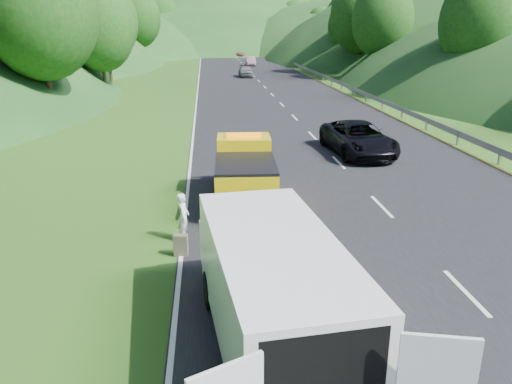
{
  "coord_description": "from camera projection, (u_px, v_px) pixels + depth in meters",
  "views": [
    {
      "loc": [
        -3.06,
        -12.03,
        6.12
      ],
      "look_at": [
        -1.65,
        2.26,
        1.3
      ],
      "focal_mm": 35.0,
      "sensor_mm": 36.0,
      "label": 1
    }
  ],
  "objects": [
    {
      "name": "ground",
      "position": [
        324.0,
        261.0,
        13.59
      ],
      "size": [
        320.0,
        320.0,
        0.0
      ],
      "primitive_type": "plane",
      "color": "#38661E",
      "rests_on": "ground"
    },
    {
      "name": "road_surface",
      "position": [
        265.0,
        87.0,
        51.6
      ],
      "size": [
        14.0,
        200.0,
        0.02
      ],
      "primitive_type": "cube",
      "color": "black",
      "rests_on": "ground"
    },
    {
      "name": "guardrail",
      "position": [
        310.0,
        75.0,
        64.08
      ],
      "size": [
        0.06,
        140.0,
        1.52
      ],
      "primitive_type": "cube",
      "color": "gray",
      "rests_on": "ground"
    },
    {
      "name": "tree_line_left",
      "position": [
        89.0,
        72.0,
        68.42
      ],
      "size": [
        14.0,
        140.0,
        14.0
      ],
      "primitive_type": null,
      "color": "#2D5B1B",
      "rests_on": "ground"
    },
    {
      "name": "tree_line_right",
      "position": [
        386.0,
        69.0,
        72.34
      ],
      "size": [
        14.0,
        140.0,
        14.0
      ],
      "primitive_type": null,
      "color": "#2D5B1B",
      "rests_on": "ground"
    },
    {
      "name": "hills_backdrop",
      "position": [
        239.0,
        48.0,
        141.28
      ],
      "size": [
        201.0,
        288.6,
        44.0
      ],
      "primitive_type": null,
      "color": "#2D5B23",
      "rests_on": "ground"
    },
    {
      "name": "tow_truck",
      "position": [
        245.0,
        171.0,
        17.93
      ],
      "size": [
        2.27,
        5.46,
        2.31
      ],
      "rotation": [
        0.0,
        0.0,
        -0.05
      ],
      "color": "black",
      "rests_on": "ground"
    },
    {
      "name": "white_van",
      "position": [
        272.0,
        286.0,
        9.54
      ],
      "size": [
        3.75,
        7.13,
        2.44
      ],
      "rotation": [
        0.0,
        0.0,
        0.11
      ],
      "color": "black",
      "rests_on": "ground"
    },
    {
      "name": "woman",
      "position": [
        184.0,
        240.0,
        14.92
      ],
      "size": [
        0.41,
        0.55,
        1.46
      ],
      "primitive_type": "imported",
      "rotation": [
        0.0,
        0.0,
        1.54
      ],
      "color": "white",
      "rests_on": "ground"
    },
    {
      "name": "child",
      "position": [
        272.0,
        256.0,
        13.91
      ],
      "size": [
        0.54,
        0.46,
        0.99
      ],
      "primitive_type": "imported",
      "rotation": [
        0.0,
        0.0,
        -0.18
      ],
      "color": "tan",
      "rests_on": "ground"
    },
    {
      "name": "suitcase",
      "position": [
        181.0,
        245.0,
        13.84
      ],
      "size": [
        0.41,
        0.26,
        0.62
      ],
      "primitive_type": "cube",
      "rotation": [
        0.0,
        0.0,
        -0.13
      ],
      "color": "#51513D",
      "rests_on": "ground"
    },
    {
      "name": "passing_suv",
      "position": [
        357.0,
        154.0,
        24.93
      ],
      "size": [
        2.97,
        5.77,
        1.56
      ],
      "primitive_type": "imported",
      "rotation": [
        0.0,
        0.0,
        0.07
      ],
      "color": "black",
      "rests_on": "ground"
    },
    {
      "name": "dist_car_a",
      "position": [
        246.0,
        77.0,
        61.68
      ],
      "size": [
        1.63,
        4.06,
        1.38
      ],
      "primitive_type": "imported",
      "color": "#55575B",
      "rests_on": "ground"
    },
    {
      "name": "dist_car_b",
      "position": [
        251.0,
        66.0,
        78.8
      ],
      "size": [
        1.45,
        4.16,
        1.37
      ],
      "primitive_type": "imported",
      "color": "#805566",
      "rests_on": "ground"
    },
    {
      "name": "dist_car_c",
      "position": [
        239.0,
        57.0,
        100.91
      ],
      "size": [
        2.0,
        4.91,
        1.43
      ],
      "primitive_type": "imported",
      "color": "brown",
      "rests_on": "ground"
    },
    {
      "name": "dist_car_d",
      "position": [
        224.0,
        53.0,
        116.07
      ],
      "size": [
        1.63,
        4.06,
        1.38
      ],
      "primitive_type": "imported",
      "color": "#83366D",
      "rests_on": "ground"
    }
  ]
}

